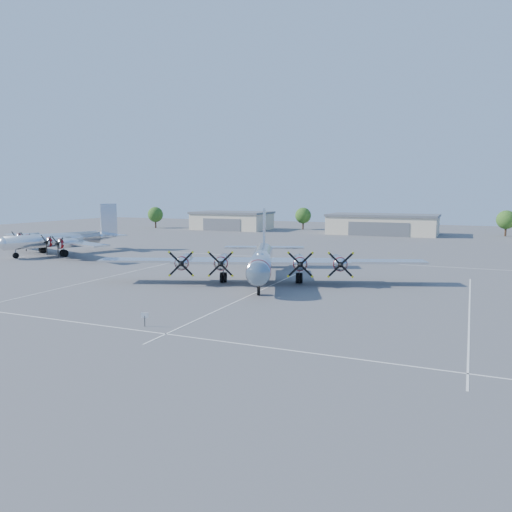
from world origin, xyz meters
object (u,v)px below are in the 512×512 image
at_px(tree_west, 303,216).
at_px(tree_east, 506,220).
at_px(hangar_west, 232,220).
at_px(bomber_west, 61,254).
at_px(info_placard, 145,317).
at_px(tree_far_west, 155,215).
at_px(main_bomber_b29, 262,280).
at_px(hangar_center, 383,224).

relative_size(tree_west, tree_east, 1.00).
bearing_deg(hangar_west, tree_west, 21.89).
distance_m(bomber_west, info_placard, 55.85).
xyz_separation_m(hangar_west, tree_west, (20.00, 8.04, 1.51)).
xyz_separation_m(tree_far_west, info_placard, (67.14, -98.81, -3.37)).
bearing_deg(info_placard, main_bomber_b29, 71.30).
bearing_deg(main_bomber_b29, tree_east, 48.26).
distance_m(hangar_west, info_placard, 111.09).
distance_m(tree_west, info_placard, 113.05).
relative_size(tree_far_west, main_bomber_b29, 0.17).
bearing_deg(tree_far_west, main_bomber_b29, -47.80).
height_order(hangar_center, tree_east, tree_east).
bearing_deg(main_bomber_b29, hangar_west, 97.75).
distance_m(hangar_center, tree_east, 30.64).
xyz_separation_m(hangar_center, info_placard, (-2.86, -102.77, -1.87)).
bearing_deg(hangar_center, hangar_west, 180.00).
xyz_separation_m(hangar_center, main_bomber_b29, (-2.46, -78.44, -2.71)).
distance_m(hangar_west, tree_east, 75.26).
height_order(tree_east, bomber_west, tree_east).
height_order(hangar_center, bomber_west, hangar_center).
distance_m(hangar_center, info_placard, 102.83).
bearing_deg(tree_east, tree_far_west, -174.29).
height_order(tree_west, info_placard, tree_west).
xyz_separation_m(tree_west, bomber_west, (-21.42, -75.86, -4.22)).
height_order(hangar_west, tree_far_west, tree_far_west).
bearing_deg(hangar_center, tree_east, 11.38).
relative_size(hangar_west, main_bomber_b29, 0.57).
bearing_deg(tree_east, hangar_center, -168.62).
height_order(hangar_center, main_bomber_b29, hangar_center).
height_order(hangar_west, main_bomber_b29, hangar_west).
height_order(tree_far_west, main_bomber_b29, tree_far_west).
bearing_deg(bomber_west, tree_west, 92.90).
relative_size(hangar_west, info_placard, 18.77).
distance_m(hangar_west, tree_far_west, 25.36).
distance_m(hangar_center, tree_west, 26.30).
height_order(tree_east, info_placard, tree_east).
relative_size(tree_west, bomber_west, 0.20).
height_order(tree_far_west, bomber_west, tree_far_west).
bearing_deg(hangar_center, tree_west, 162.18).
bearing_deg(info_placard, bomber_west, 123.51).
xyz_separation_m(main_bomber_b29, bomber_west, (-43.96, 10.61, 0.00)).
xyz_separation_m(tree_far_west, tree_east, (100.00, 10.00, 0.00)).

